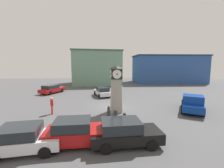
# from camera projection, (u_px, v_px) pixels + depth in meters

# --- Properties ---
(ground_plane) EXTENTS (81.03, 81.03, 0.00)m
(ground_plane) POSITION_uv_depth(u_px,v_px,m) (113.00, 107.00, 17.69)
(ground_plane) COLOR #4C4C4F
(clock_tower) EXTENTS (1.43, 1.45, 4.83)m
(clock_tower) POSITION_uv_depth(u_px,v_px,m) (116.00, 89.00, 15.49)
(clock_tower) COLOR #9A958B
(clock_tower) RESTS_ON ground_plane
(bollard_near_tower) EXTENTS (0.26, 0.26, 0.99)m
(bollard_near_tower) POSITION_uv_depth(u_px,v_px,m) (109.00, 111.00, 14.39)
(bollard_near_tower) COLOR #333338
(bollard_near_tower) RESTS_ON ground_plane
(bollard_mid_row) EXTENTS (0.32, 0.32, 1.02)m
(bollard_mid_row) POSITION_uv_depth(u_px,v_px,m) (116.00, 115.00, 13.22)
(bollard_mid_row) COLOR #333338
(bollard_mid_row) RESTS_ON ground_plane
(bollard_far_row) EXTENTS (0.26, 0.26, 1.14)m
(bollard_far_row) POSITION_uv_depth(u_px,v_px,m) (124.00, 119.00, 11.99)
(bollard_far_row) COLOR #333338
(bollard_far_row) RESTS_ON ground_plane
(car_navy_sedan) EXTENTS (4.03, 2.35, 1.49)m
(car_navy_sedan) POSITION_uv_depth(u_px,v_px,m) (24.00, 138.00, 8.53)
(car_navy_sedan) COLOR silver
(car_navy_sedan) RESTS_ON ground_plane
(car_near_tower) EXTENTS (3.92, 1.99, 1.61)m
(car_near_tower) POSITION_uv_depth(u_px,v_px,m) (77.00, 132.00, 9.21)
(car_near_tower) COLOR #A51111
(car_near_tower) RESTS_ON ground_plane
(car_by_building) EXTENTS (4.32, 2.05, 1.57)m
(car_by_building) POSITION_uv_depth(u_px,v_px,m) (124.00, 132.00, 9.22)
(car_by_building) COLOR black
(car_by_building) RESTS_ON ground_plane
(car_far_lot) EXTENTS (3.85, 4.82, 1.47)m
(car_far_lot) POSITION_uv_depth(u_px,v_px,m) (52.00, 89.00, 26.01)
(car_far_lot) COLOR #A51111
(car_far_lot) RESTS_ON ground_plane
(car_end_of_row) EXTENTS (2.69, 4.31, 1.44)m
(car_end_of_row) POSITION_uv_depth(u_px,v_px,m) (102.00, 92.00, 23.57)
(car_end_of_row) COLOR silver
(car_end_of_row) RESTS_ON ground_plane
(pickup_truck) EXTENTS (4.30, 5.25, 1.85)m
(pickup_truck) POSITION_uv_depth(u_px,v_px,m) (192.00, 102.00, 16.03)
(pickup_truck) COLOR navy
(pickup_truck) RESTS_ON ground_plane
(pedestrian_near_bench) EXTENTS (0.38, 0.46, 1.72)m
(pedestrian_near_bench) POSITION_uv_depth(u_px,v_px,m) (52.00, 104.00, 14.97)
(pedestrian_near_bench) COLOR red
(pedestrian_near_bench) RESTS_ON ground_plane
(warehouse_blue_far) EXTENTS (12.60, 11.43, 8.44)m
(warehouse_blue_far) POSITION_uv_depth(u_px,v_px,m) (96.00, 68.00, 38.80)
(warehouse_blue_far) COLOR gray
(warehouse_blue_far) RESTS_ON ground_plane
(storefront_low_left) EXTENTS (19.52, 10.38, 7.53)m
(storefront_low_left) POSITION_uv_depth(u_px,v_px,m) (168.00, 69.00, 41.96)
(storefront_low_left) COLOR #2D5193
(storefront_low_left) RESTS_ON ground_plane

